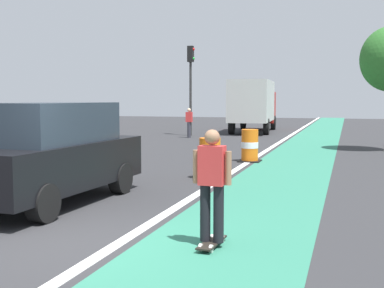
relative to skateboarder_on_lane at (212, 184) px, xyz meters
name	(u,v)px	position (x,y,z in m)	size (l,w,h in m)	color
ground_plane	(64,239)	(-2.25, -0.27, -0.91)	(100.00, 100.00, 0.00)	#2D2D30
bike_lane_strip	(299,157)	(0.15, 11.73, -0.91)	(2.50, 80.00, 0.01)	#2D755B
lane_divider_stripe	(258,156)	(-1.35, 11.73, -0.91)	(0.20, 80.00, 0.01)	silver
skateboarder_on_lane	(212,184)	(0.00, 0.00, 0.00)	(0.57, 0.81, 1.69)	black
parked_suv_nearest	(51,153)	(-3.89, 1.99, 0.12)	(2.06, 4.67, 2.04)	black
traffic_barrel_front	(210,159)	(-1.64, 5.95, -0.38)	(0.73, 0.73, 1.09)	orange
traffic_barrel_mid	(250,146)	(-1.33, 9.95, -0.38)	(0.73, 0.73, 1.09)	orange
delivery_truck_down_block	(254,103)	(-3.95, 24.98, 0.94)	(2.76, 7.73, 3.23)	beige
traffic_light_corner	(191,74)	(-6.84, 20.89, 2.59)	(0.41, 0.32, 5.10)	#2D2D2D
pedestrian_crossing	(101,134)	(-6.50, 9.20, -0.05)	(0.34, 0.20, 1.61)	#33333D
pedestrian_waiting	(189,122)	(-6.44, 19.33, -0.05)	(0.34, 0.20, 1.61)	#33333D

